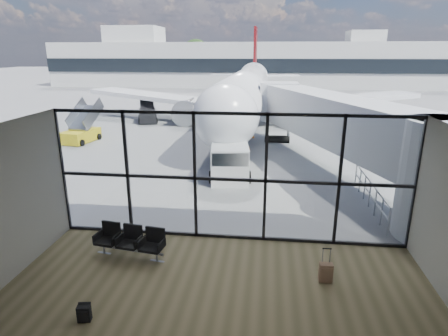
% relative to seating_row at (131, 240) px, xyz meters
% --- Properties ---
extents(ground, '(220.00, 220.00, 0.00)m').
position_rel_seating_row_xyz_m(ground, '(3.03, 41.57, -0.57)').
color(ground, slate).
rests_on(ground, ground).
extents(lounge_shell, '(12.02, 8.01, 4.51)m').
position_rel_seating_row_xyz_m(lounge_shell, '(3.03, -3.23, 2.08)').
color(lounge_shell, brown).
rests_on(lounge_shell, ground).
extents(glass_curtain_wall, '(12.10, 0.12, 4.50)m').
position_rel_seating_row_xyz_m(glass_curtain_wall, '(3.03, 1.57, 1.68)').
color(glass_curtain_wall, white).
rests_on(glass_curtain_wall, ground).
extents(jet_bridge, '(8.00, 16.50, 4.33)m').
position_rel_seating_row_xyz_m(jet_bridge, '(7.93, 8.64, 2.19)').
color(jet_bridge, '#AFB1B4').
rests_on(jet_bridge, ground).
extents(apron_railing, '(0.06, 5.46, 1.11)m').
position_rel_seating_row_xyz_m(apron_railing, '(8.63, 5.07, 0.15)').
color(apron_railing, gray).
rests_on(apron_railing, ground).
extents(far_terminal, '(80.00, 12.20, 11.00)m').
position_rel_seating_row_xyz_m(far_terminal, '(2.44, 63.54, 3.64)').
color(far_terminal, '#A5A5A1').
rests_on(far_terminal, ground).
extents(tree_0, '(4.95, 4.95, 7.12)m').
position_rel_seating_row_xyz_m(tree_0, '(-41.97, 73.57, 4.06)').
color(tree_0, '#382619').
rests_on(tree_0, ground).
extents(tree_1, '(5.61, 5.61, 8.07)m').
position_rel_seating_row_xyz_m(tree_1, '(-35.97, 73.57, 4.69)').
color(tree_1, '#382619').
rests_on(tree_1, ground).
extents(tree_2, '(6.27, 6.27, 9.03)m').
position_rel_seating_row_xyz_m(tree_2, '(-29.97, 73.57, 5.31)').
color(tree_2, '#382619').
rests_on(tree_2, ground).
extents(tree_3, '(4.95, 4.95, 7.12)m').
position_rel_seating_row_xyz_m(tree_3, '(-23.97, 73.57, 4.06)').
color(tree_3, '#382619').
rests_on(tree_3, ground).
extents(tree_4, '(5.61, 5.61, 8.07)m').
position_rel_seating_row_xyz_m(tree_4, '(-17.97, 73.57, 4.69)').
color(tree_4, '#382619').
rests_on(tree_4, ground).
extents(tree_5, '(6.27, 6.27, 9.03)m').
position_rel_seating_row_xyz_m(tree_5, '(-11.97, 73.57, 5.31)').
color(tree_5, '#382619').
rests_on(tree_5, ground).
extents(seating_row, '(2.30, 0.96, 1.03)m').
position_rel_seating_row_xyz_m(seating_row, '(0.00, 0.00, 0.00)').
color(seating_row, gray).
rests_on(seating_row, ground).
extents(backpack, '(0.34, 0.32, 0.47)m').
position_rel_seating_row_xyz_m(backpack, '(-0.06, -3.15, -0.34)').
color(backpack, black).
rests_on(backpack, ground).
extents(suitcase, '(0.38, 0.29, 1.02)m').
position_rel_seating_row_xyz_m(suitcase, '(6.03, -0.76, -0.26)').
color(suitcase, brown).
rests_on(suitcase, ground).
extents(airliner, '(31.80, 36.77, 9.48)m').
position_rel_seating_row_xyz_m(airliner, '(2.06, 25.76, 2.32)').
color(airliner, silver).
rests_on(airliner, ground).
extents(service_van, '(2.45, 4.44, 1.85)m').
position_rel_seating_row_xyz_m(service_van, '(2.29, 8.59, 0.38)').
color(service_van, silver).
rests_on(service_van, ground).
extents(belt_loader, '(2.71, 4.46, 1.95)m').
position_rel_seating_row_xyz_m(belt_loader, '(-7.08, 23.67, 0.09)').
color(belt_loader, black).
rests_on(belt_loader, ground).
extents(mobile_stairs, '(2.23, 3.66, 2.43)m').
position_rel_seating_row_xyz_m(mobile_stairs, '(-9.38, 15.13, 0.01)').
color(mobile_stairs, gold).
rests_on(mobile_stairs, ground).
extents(traffic_cone_a, '(0.43, 0.43, 0.61)m').
position_rel_seating_row_xyz_m(traffic_cone_a, '(2.87, 14.21, -0.28)').
color(traffic_cone_a, orange).
rests_on(traffic_cone_a, ground).
extents(traffic_cone_b, '(0.44, 0.44, 0.63)m').
position_rel_seating_row_xyz_m(traffic_cone_b, '(2.07, 16.60, -0.27)').
color(traffic_cone_b, '#D14D0B').
rests_on(traffic_cone_b, ground).
extents(traffic_cone_c, '(0.48, 0.48, 0.69)m').
position_rel_seating_row_xyz_m(traffic_cone_c, '(2.98, 18.00, -0.24)').
color(traffic_cone_c, orange).
rests_on(traffic_cone_c, ground).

